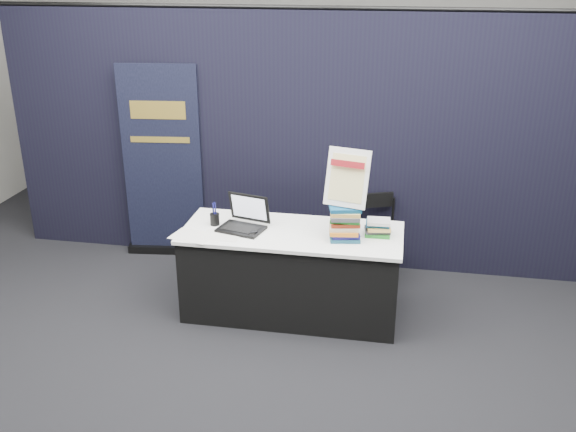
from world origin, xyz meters
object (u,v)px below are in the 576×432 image
at_px(book_stack_tall, 345,223).
at_px(book_stack_short, 377,227).
at_px(display_table, 292,272).
at_px(stacking_chair, 373,234).
at_px(laptop, 242,221).
at_px(pullup_banner, 163,174).
at_px(info_sign, 347,178).

bearing_deg(book_stack_tall, book_stack_short, 28.73).
relative_size(display_table, stacking_chair, 2.25).
height_order(display_table, laptop, laptop).
relative_size(book_stack_tall, pullup_banner, 0.14).
relative_size(book_stack_tall, stacking_chair, 0.35).
distance_m(pullup_banner, stacking_chair, 2.13).
bearing_deg(stacking_chair, pullup_banner, 154.24).
bearing_deg(book_stack_tall, display_table, 169.39).
bearing_deg(pullup_banner, stacking_chair, -11.62).
bearing_deg(book_stack_tall, info_sign, 90.00).
bearing_deg(display_table, book_stack_tall, -10.61).
relative_size(book_stack_short, info_sign, 0.43).
xyz_separation_m(book_stack_tall, pullup_banner, (-1.89, 1.03, -0.04)).
distance_m(book_stack_tall, pullup_banner, 2.16).
xyz_separation_m(laptop, book_stack_short, (1.10, 0.06, 0.00)).
relative_size(laptop, info_sign, 0.88).
bearing_deg(laptop, book_stack_tall, 8.76).
xyz_separation_m(display_table, laptop, (-0.41, -0.01, 0.44)).
bearing_deg(book_stack_tall, laptop, 174.94).
xyz_separation_m(display_table, book_stack_tall, (0.44, -0.08, 0.51)).
bearing_deg(pullup_banner, book_stack_short, -29.33).
height_order(laptop, book_stack_tall, book_stack_tall).
distance_m(laptop, pullup_banner, 1.41).
xyz_separation_m(book_stack_short, pullup_banner, (-2.14, 0.89, 0.03)).
bearing_deg(info_sign, display_table, -172.48).
xyz_separation_m(display_table, pullup_banner, (-1.45, 0.95, 0.47)).
height_order(display_table, stacking_chair, stacking_chair).
bearing_deg(info_sign, book_stack_short, 37.27).
height_order(book_stack_tall, info_sign, info_sign).
xyz_separation_m(display_table, stacking_chair, (0.63, 0.77, 0.07)).
relative_size(display_table, book_stack_short, 9.06).
bearing_deg(book_stack_short, pullup_banner, 157.35).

